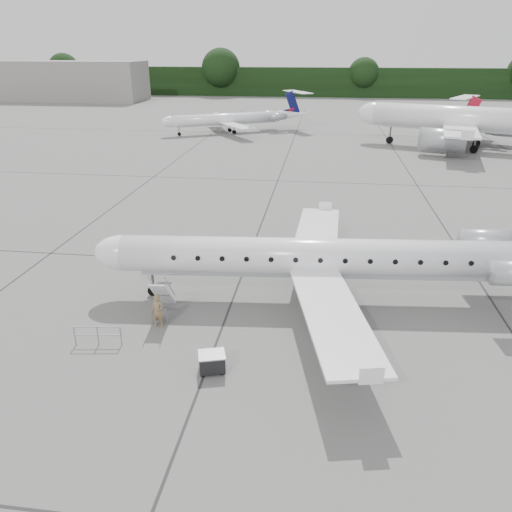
# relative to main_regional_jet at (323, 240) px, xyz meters

# --- Properties ---
(ground) EXTENTS (320.00, 320.00, 0.00)m
(ground) POSITION_rel_main_regional_jet_xyz_m (1.47, -2.36, -3.64)
(ground) COLOR slate
(ground) RESTS_ON ground
(treeline) EXTENTS (260.00, 4.00, 8.00)m
(treeline) POSITION_rel_main_regional_jet_xyz_m (1.47, 127.64, 0.36)
(treeline) COLOR black
(treeline) RESTS_ON ground
(terminal_building) EXTENTS (40.00, 14.00, 10.00)m
(terminal_building) POSITION_rel_main_regional_jet_xyz_m (-68.53, 107.64, 1.36)
(terminal_building) COLOR gray
(terminal_building) RESTS_ON ground
(main_regional_jet) EXTENTS (29.99, 22.75, 7.27)m
(main_regional_jet) POSITION_rel_main_regional_jet_xyz_m (0.00, 0.00, 0.00)
(main_regional_jet) COLOR white
(main_regional_jet) RESTS_ON ground
(airstair) EXTENTS (1.04, 2.28, 2.28)m
(airstair) POSITION_rel_main_regional_jet_xyz_m (-8.24, -2.88, -2.50)
(airstair) COLOR white
(airstair) RESTS_ON ground
(passenger) EXTENTS (0.70, 0.50, 1.81)m
(passenger) POSITION_rel_main_regional_jet_xyz_m (-8.14, -4.14, -2.73)
(passenger) COLOR olive
(passenger) RESTS_ON ground
(safety_railing) EXTENTS (2.19, 0.40, 1.00)m
(safety_railing) POSITION_rel_main_regional_jet_xyz_m (-10.47, -6.19, -3.14)
(safety_railing) COLOR gray
(safety_railing) RESTS_ON ground
(baggage_cart) EXTENTS (1.33, 1.18, 0.97)m
(baggage_cart) POSITION_rel_main_regional_jet_xyz_m (-4.59, -7.55, -3.15)
(baggage_cart) COLOR black
(baggage_cart) RESTS_ON ground
(bg_narrowbody) EXTENTS (38.23, 32.46, 11.67)m
(bg_narrowbody) POSITION_rel_main_regional_jet_xyz_m (19.27, 48.44, 2.20)
(bg_narrowbody) COLOR white
(bg_narrowbody) RESTS_ON ground
(bg_regional_left) EXTENTS (29.75, 27.17, 6.37)m
(bg_regional_left) POSITION_rel_main_regional_jet_xyz_m (-16.37, 58.26, -0.45)
(bg_regional_left) COLOR white
(bg_regional_left) RESTS_ON ground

